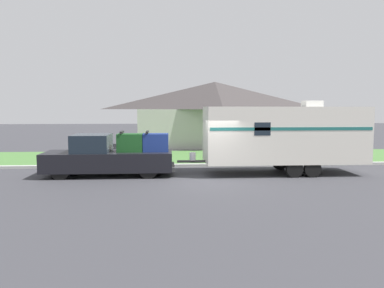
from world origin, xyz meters
TOP-DOWN VIEW (x-y plane):
  - ground_plane at (0.00, 0.00)m, footprint 120.00×120.00m
  - curb_strip at (0.00, 3.75)m, footprint 80.00×0.30m
  - lawn_strip at (0.00, 7.40)m, footprint 80.00×7.00m
  - house_across_street at (2.12, 14.77)m, footprint 13.00×6.63m
  - pickup_truck at (-4.35, 1.44)m, footprint 5.76×2.06m
  - travel_trailer at (3.60, 1.44)m, footprint 8.56×2.42m
  - mailbox at (0.49, 4.70)m, footprint 0.48×0.20m

SIDE VIEW (x-z plane):
  - ground_plane at x=0.00m, z-range 0.00..0.00m
  - lawn_strip at x=0.00m, z-range 0.00..0.03m
  - curb_strip at x=0.00m, z-range 0.00..0.14m
  - pickup_truck at x=-4.35m, z-range -0.13..1.87m
  - mailbox at x=0.49m, z-range 0.33..1.57m
  - travel_trailer at x=3.60m, z-range 0.13..3.49m
  - house_across_street at x=2.12m, z-range 0.10..5.26m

